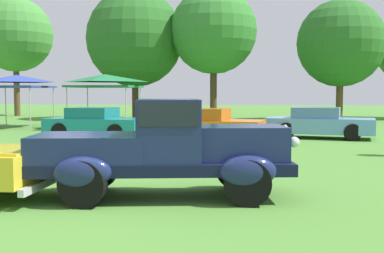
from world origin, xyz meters
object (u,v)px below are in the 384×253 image
Objects in this scene: show_car_orange at (206,125)px; feature_pickup_truck at (164,148)px; canopy_tent_left_field at (16,80)px; show_car_skyblue at (319,123)px; show_car_teal at (95,123)px; canopy_tent_center_field at (105,80)px.

feature_pickup_truck is at bearing -88.71° from show_car_orange.
canopy_tent_left_field is (-10.41, 5.82, 1.82)m from show_car_orange.
show_car_teal is at bearing -171.85° from show_car_skyblue.
show_car_teal and show_car_skyblue have the same top height.
canopy_tent_center_field reaches higher than show_car_skyblue.
feature_pickup_truck is at bearing -65.16° from show_car_teal.
canopy_tent_center_field is at bearing 111.09° from feature_pickup_truck.
feature_pickup_truck is at bearing -55.27° from canopy_tent_left_field.
show_car_orange is 1.37× the size of canopy_tent_center_field.
show_car_orange is (4.43, -0.52, 0.00)m from show_car_teal.
show_car_orange is 12.07m from canopy_tent_left_field.
show_car_skyblue is (4.34, 1.77, -0.00)m from show_car_orange.
show_car_orange is 4.69m from show_car_skyblue.
canopy_tent_center_field is (-1.16, 5.01, 1.83)m from show_car_teal.
canopy_tent_left_field reaches higher than show_car_skyblue.
canopy_tent_left_field reaches higher than show_car_teal.
show_car_orange is at bearing 91.29° from feature_pickup_truck.
feature_pickup_truck is 1.05× the size of show_car_orange.
show_car_skyblue is 1.36× the size of canopy_tent_center_field.
show_car_skyblue is (8.77, 1.25, 0.00)m from show_car_teal.
show_car_teal is 0.92× the size of show_car_orange.
canopy_tent_center_field reaches higher than show_car_teal.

